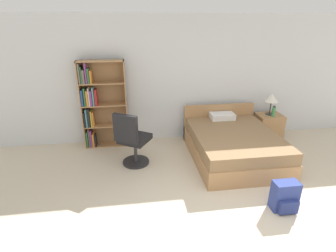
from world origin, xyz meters
TOP-DOWN VIEW (x-y plane):
  - ground_plane at (0.00, 0.00)m, footprint 14.00×14.00m
  - wall_back at (0.00, 3.23)m, footprint 9.00×0.06m
  - bookshelf at (-2.01, 3.01)m, footprint 0.89×0.27m
  - bed at (0.54, 2.15)m, footprint 1.53×1.96m
  - office_chair at (-1.36, 2.07)m, footprint 0.68×0.72m
  - nightstand at (1.65, 2.88)m, footprint 0.53×0.46m
  - table_lamp at (1.64, 2.90)m, footprint 0.28×0.28m
  - water_bottle at (1.65, 2.77)m, footprint 0.07×0.07m
  - backpack_blue at (0.71, 0.58)m, footprint 0.35×0.26m

SIDE VIEW (x-z plane):
  - ground_plane at x=0.00m, z-range 0.00..0.00m
  - backpack_blue at x=0.71m, z-range -0.01..0.42m
  - nightstand at x=1.65m, z-range 0.00..0.55m
  - bed at x=0.54m, z-range -0.12..0.67m
  - office_chair at x=-1.36m, z-range -0.02..1.03m
  - water_bottle at x=1.65m, z-range 0.54..0.78m
  - bookshelf at x=-2.01m, z-range 0.01..1.79m
  - table_lamp at x=1.64m, z-range 0.68..1.14m
  - wall_back at x=0.00m, z-range 0.00..2.60m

